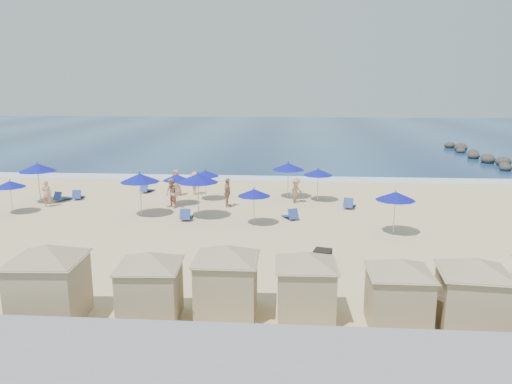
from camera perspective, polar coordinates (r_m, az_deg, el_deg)
ground at (r=26.24m, az=-5.89°, el=-4.78°), size 160.00×160.00×0.00m
ocean at (r=80.19m, az=0.99°, el=6.75°), size 160.00×80.00×0.06m
surf_line at (r=41.16m, az=-2.15°, el=1.56°), size 160.00×2.50×0.08m
seawall at (r=13.95m, az=-16.14°, el=-18.35°), size 160.00×6.10×1.22m
rock_jetty at (r=53.79m, az=25.47°, el=3.24°), size 2.56×26.66×0.96m
trash_bin at (r=21.76m, az=7.60°, el=-7.45°), size 0.88×0.88×0.71m
cabana_0 at (r=17.71m, az=-22.68°, el=-8.52°), size 4.59×4.59×2.88m
cabana_1 at (r=16.85m, az=-12.06°, el=-9.51°), size 4.10×4.10×2.58m
cabana_2 at (r=16.87m, az=-3.41°, el=-8.98°), size 4.29×4.29×2.69m
cabana_3 at (r=16.71m, az=5.73°, el=-9.57°), size 4.05×4.05×2.54m
cabana_4 at (r=16.64m, az=16.02°, el=-10.09°), size 4.05×4.05×2.54m
cabana_5 at (r=17.12m, az=23.60°, el=-9.74°), size 4.25×4.25×2.68m
umbrella_0 at (r=33.23m, az=-26.31°, el=0.82°), size 1.83×1.83×2.08m
umbrella_1 at (r=35.45m, az=-23.70°, el=2.58°), size 2.37×2.37×2.70m
umbrella_2 at (r=29.92m, az=-13.14°, el=1.60°), size 2.32×2.32×2.65m
umbrella_3 at (r=32.35m, az=-9.07°, el=1.66°), size 1.83×1.83×2.08m
umbrella_4 at (r=28.86m, az=-6.66°, el=1.60°), size 2.40×2.40×2.73m
umbrella_5 at (r=33.51m, az=-5.79°, el=2.14°), size 1.84×1.84×2.09m
umbrella_6 at (r=27.35m, az=-0.23°, el=-0.07°), size 1.85×1.85×2.10m
umbrella_7 at (r=33.92m, az=3.70°, el=2.93°), size 2.21×2.21×2.52m
umbrella_8 at (r=33.23m, az=7.11°, el=2.26°), size 1.98×1.98×2.25m
umbrella_9 at (r=26.55m, az=15.65°, el=-0.44°), size 2.06×2.06×2.34m
beach_chair_0 at (r=35.80m, az=-21.36°, el=-0.58°), size 0.91×1.35×0.68m
beach_chair_1 at (r=35.93m, az=-19.67°, el=-0.40°), size 0.76×1.35×0.70m
beach_chair_2 at (r=36.81m, az=-12.42°, el=0.34°), size 0.88×1.42×0.72m
beach_chair_3 at (r=28.96m, az=-7.99°, el=-2.69°), size 0.64×1.34×0.73m
beach_chair_4 at (r=28.89m, az=4.00°, el=-2.65°), size 1.05×1.39×0.70m
beach_chair_5 at (r=31.90m, az=10.60°, el=-1.39°), size 0.96×1.45×0.74m
beachgoer_0 at (r=34.31m, az=-22.79°, el=-0.18°), size 0.62×0.42×1.69m
beachgoer_1 at (r=31.71m, az=-9.60°, el=-0.16°), size 1.16×1.12×1.88m
beachgoer_2 at (r=31.64m, az=-3.28°, el=-0.07°), size 0.57×1.13×1.85m
beachgoer_3 at (r=32.74m, az=4.59°, el=0.17°), size 1.17×1.23×1.67m
beachgoer_4 at (r=35.31m, az=-9.09°, el=1.08°), size 1.06×0.90×1.83m
beachgoer_5 at (r=35.46m, az=-6.98°, el=1.02°), size 1.19×1.16×1.63m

